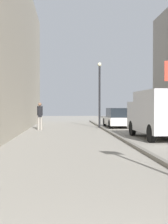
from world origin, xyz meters
name	(u,v)px	position (x,y,z in m)	size (l,w,h in m)	color
ground_plane	(91,144)	(0.00, 12.00, 0.00)	(80.00, 80.00, 0.00)	gray
kerb_strip	(129,142)	(1.58, 12.00, 0.06)	(0.16, 40.00, 0.12)	slate
pedestrian_main_foreground	(40,114)	(-2.73, 20.28, 1.06)	(0.36, 0.24, 1.83)	gray
delivery_van	(160,113)	(3.54, 14.05, 1.25)	(2.22, 4.98, 2.31)	#B7B7BC
parked_car	(118,118)	(2.94, 22.63, 0.71)	(1.87, 4.21, 1.45)	silver
lamp_post	(100,91)	(1.46, 21.96, 2.72)	(0.28, 0.28, 4.76)	black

